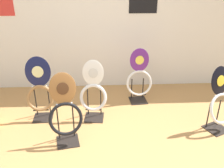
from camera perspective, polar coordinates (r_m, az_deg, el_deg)
wall_back at (r=4.39m, az=-4.35°, el=15.28°), size 8.00×0.07×2.60m
toilet_seat_display_jazz_black at (r=3.65m, az=23.58°, el=-3.96°), size 0.47×0.40×0.90m
toilet_seat_display_white_plain at (r=3.60m, az=-4.28°, el=-2.16°), size 0.41×0.30×0.89m
toilet_seat_display_woodgrain at (r=3.15m, az=-10.68°, el=-6.27°), size 0.45×0.34×0.94m
toilet_seat_display_purple_note at (r=4.08m, az=6.23°, el=1.27°), size 0.44×0.30×0.91m
toilet_seat_display_navy_moon at (r=3.73m, az=-16.16°, el=-1.83°), size 0.40×0.29×0.95m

